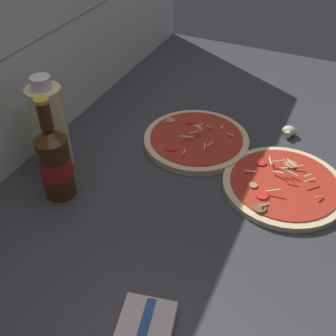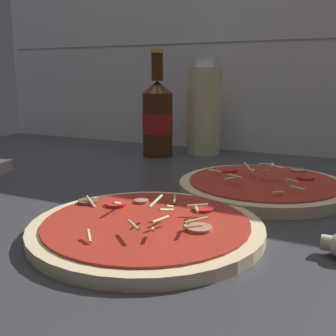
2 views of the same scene
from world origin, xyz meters
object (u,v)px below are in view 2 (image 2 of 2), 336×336
at_px(oil_bottle, 204,109).
at_px(beer_bottle, 158,117).
at_px(pizza_near, 147,228).
at_px(pizza_far, 263,186).

bearing_deg(oil_bottle, beer_bottle, -139.84).
relative_size(pizza_near, pizza_far, 1.02).
bearing_deg(oil_bottle, pizza_far, -52.43).
height_order(pizza_near, oil_bottle, oil_bottle).
xyz_separation_m(pizza_near, oil_bottle, (-0.14, 0.55, 0.10)).
relative_size(beer_bottle, oil_bottle, 1.05).
bearing_deg(oil_bottle, pizza_near, -75.41).
distance_m(beer_bottle, oil_bottle, 0.12).
height_order(pizza_near, beer_bottle, beer_bottle).
relative_size(pizza_far, oil_bottle, 1.18).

